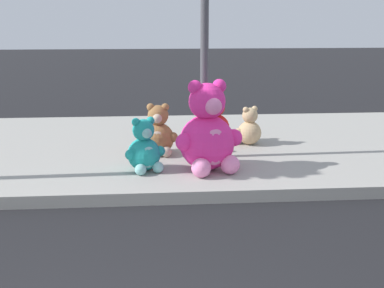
{
  "coord_description": "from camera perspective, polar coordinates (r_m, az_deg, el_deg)",
  "views": [
    {
      "loc": [
        0.31,
        -2.24,
        2.07
      ],
      "look_at": [
        0.77,
        3.6,
        0.55
      ],
      "focal_mm": 46.51,
      "sensor_mm": 36.0,
      "label": 1
    }
  ],
  "objects": [
    {
      "name": "plush_brown",
      "position": [
        7.04,
        -3.9,
        1.14
      ],
      "size": [
        0.56,
        0.5,
        0.73
      ],
      "color": "olive",
      "rests_on": "sidewalk"
    },
    {
      "name": "plush_teal",
      "position": [
        6.29,
        -5.47,
        -0.66
      ],
      "size": [
        0.51,
        0.49,
        0.69
      ],
      "color": "teal",
      "rests_on": "sidewalk"
    },
    {
      "name": "sidewalk",
      "position": [
        7.7,
        -6.67,
        -0.55
      ],
      "size": [
        28.0,
        4.4,
        0.15
      ],
      "primitive_type": "cube",
      "color": "#9E9B93",
      "rests_on": "ground_plane"
    },
    {
      "name": "plush_pink_large",
      "position": [
        6.26,
        1.84,
        1.07
      ],
      "size": [
        0.86,
        0.82,
        1.15
      ],
      "color": "#F22D93",
      "rests_on": "sidewalk"
    },
    {
      "name": "sign_pole",
      "position": [
        6.67,
        1.45,
        12.64
      ],
      "size": [
        0.56,
        0.11,
        3.2
      ],
      "color": "#4C4C51",
      "rests_on": "sidewalk"
    },
    {
      "name": "plush_tan",
      "position": [
        7.64,
        6.54,
        1.72
      ],
      "size": [
        0.42,
        0.42,
        0.59
      ],
      "color": "tan",
      "rests_on": "sidewalk"
    },
    {
      "name": "plush_red",
      "position": [
        7.7,
        2.52,
        2.33
      ],
      "size": [
        0.52,
        0.55,
        0.73
      ],
      "color": "red",
      "rests_on": "sidewalk"
    }
  ]
}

